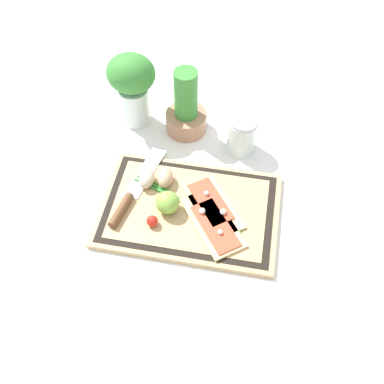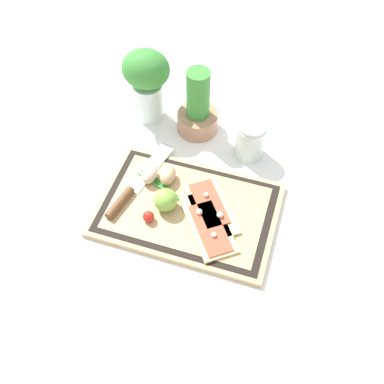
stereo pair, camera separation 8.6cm
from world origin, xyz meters
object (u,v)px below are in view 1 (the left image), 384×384
Objects in this scene: pizza_slice_near at (213,223)px; lime at (168,203)px; sauce_jar at (242,136)px; herb_glass at (132,84)px; knife at (129,197)px; cherry_tomato_red at (152,221)px; egg_brown at (165,178)px; herb_pot at (186,111)px; pizza_slice_far at (212,205)px; egg_pink at (147,179)px.

lime is at bearing 168.87° from pizza_slice_near.
herb_glass is (-0.32, 0.06, 0.09)m from sauce_jar.
sauce_jar is at bearing -10.43° from herb_glass.
cherry_tomato_red is at bearing -40.07° from knife.
sauce_jar is 0.49× the size of herb_glass.
pizza_slice_near is 0.15m from cherry_tomato_red.
pizza_slice_near is at bearing -11.13° from lime.
pizza_slice_near is 3.57× the size of egg_brown.
herb_pot is 0.17m from herb_glass.
herb_glass is at bearing 117.54° from lime.
herb_pot is 0.90× the size of herb_glass.
herb_glass is (-0.15, 0.01, 0.06)m from herb_pot.
sauce_jar is at bearing 43.33° from knife.
pizza_slice_near is 0.28m from sauce_jar.
pizza_slice_near is at bearing -79.89° from pizza_slice_far.
knife is 0.31m from herb_pot.
lime is 2.08× the size of cherry_tomato_red.
knife is 4.88× the size of egg_brown.
egg_brown is at bearing -58.92° from herb_glass.
pizza_slice_near is 0.05m from pizza_slice_far.
egg_brown is (0.08, 0.07, 0.01)m from knife.
knife is 0.35m from sauce_jar.
egg_pink is at bearing -140.64° from sauce_jar.
pizza_slice_far is 0.21m from knife.
sauce_jar is (0.15, 0.26, -0.00)m from lime.
lime is (0.02, -0.08, 0.01)m from egg_brown.
cherry_tomato_red is (0.08, -0.06, 0.01)m from knife.
pizza_slice_near is 0.18m from egg_brown.
herb_pot reaches higher than knife.
sauce_jar reaches higher than pizza_slice_near.
herb_pot is (0.09, 0.29, 0.04)m from knife.
knife is at bearing 170.64° from pizza_slice_near.
egg_brown reaches higher than pizza_slice_near.
herb_glass reaches higher than herb_pot.
cherry_tomato_red is 0.14× the size of herb_pot.
lime reaches higher than egg_pink.
pizza_slice_far is at bearing -66.53° from herb_pot.
egg_brown is at bearing -93.24° from herb_pot.
egg_pink is 0.10m from lime.
knife is 2.54× the size of sauce_jar.
egg_pink reaches higher than pizza_slice_far.
knife is at bearing -78.59° from herb_glass.
lime is at bearing -121.06° from sauce_jar.
pizza_slice_near reaches higher than knife.
pizza_slice_far is 7.04× the size of cherry_tomato_red.
pizza_slice_near is at bearing -9.36° from knife.
pizza_slice_far is 0.88× the size of herb_glass.
pizza_slice_far is at bearing 29.86° from cherry_tomato_red.
herb_glass is (-0.09, 0.24, 0.10)m from egg_pink.
lime is 0.37m from herb_glass.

